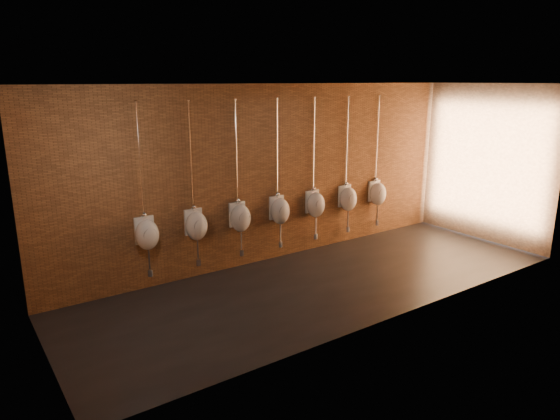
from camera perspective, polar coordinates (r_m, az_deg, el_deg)
The scene contains 9 objects.
ground at distance 8.38m, azimuth 5.22°, elevation -8.29°, with size 8.50×8.50×0.00m, color black.
room_shell at distance 7.82m, azimuth 5.56°, elevation 5.41°, with size 8.54×3.04×3.22m.
urinal_0 at distance 8.02m, azimuth -14.96°, elevation -2.63°, with size 0.38×0.33×2.72m.
urinal_1 at distance 8.32m, azimuth -9.54°, elevation -1.71°, with size 0.38×0.33×2.72m.
urinal_2 at distance 8.69m, azimuth -4.56°, elevation -0.84°, with size 0.38×0.33×2.72m.
urinal_3 at distance 9.13m, azimuth -0.01°, elevation -0.04°, with size 0.38×0.33×2.72m.
urinal_4 at distance 9.62m, azimuth 4.09°, elevation 0.68°, with size 0.38×0.33×2.72m.
urinal_5 at distance 10.15m, azimuth 7.79°, elevation 1.33°, with size 0.38×0.33×2.72m.
urinal_6 at distance 10.72m, azimuth 11.10°, elevation 1.91°, with size 0.38×0.33×2.72m.
Camera 1 is at (-5.01, -5.88, 3.26)m, focal length 32.00 mm.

